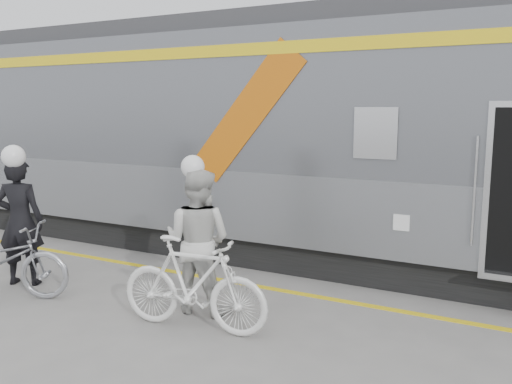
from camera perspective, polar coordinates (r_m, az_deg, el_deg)
The scene contains 8 objects.
ground at distance 6.62m, azimuth -12.47°, elevation -14.43°, with size 90.00×90.00×0.00m, color slate.
train at distance 9.07m, azimuth 13.83°, elevation 5.23°, with size 24.00×3.17×4.10m.
safety_strip at distance 8.26m, azimuth -2.64°, elevation -9.40°, with size 24.00×0.12×0.01m, color yellow.
man at distance 8.64m, azimuth -23.58°, elevation -2.86°, with size 0.69×0.45×1.89m, color black.
woman at distance 6.94m, azimuth -6.14°, elevation -5.11°, with size 0.90×0.70×1.85m, color beige.
bicycle_right at distance 6.45m, azimuth -6.62°, elevation -9.61°, with size 0.53×1.86×1.12m, color silver.
helmet_man at distance 8.50m, azimuth -24.05°, elevation 4.48°, with size 0.33×0.33×0.33m, color white.
helmet_woman at distance 6.76m, azimuth -6.29°, elevation 3.72°, with size 0.30×0.30×0.30m, color white.
Camera 1 is at (4.00, -4.58, 2.61)m, focal length 38.00 mm.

